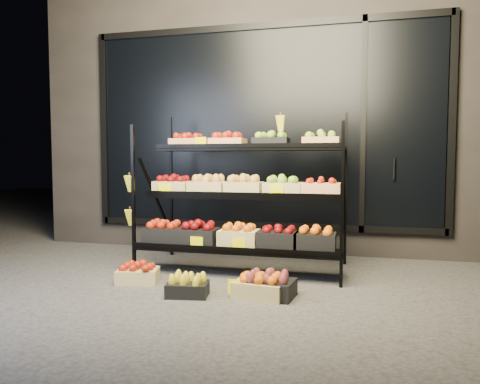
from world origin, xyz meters
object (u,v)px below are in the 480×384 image
(display_rack, at_px, (242,195))
(floor_crate_midleft, at_px, (188,286))
(floor_crate_midright, at_px, (260,286))
(floor_crate_left, at_px, (138,273))

(display_rack, bearing_deg, floor_crate_midleft, -101.95)
(display_rack, bearing_deg, floor_crate_midright, -66.81)
(floor_crate_left, height_order, floor_crate_midright, floor_crate_midright)
(display_rack, xyz_separation_m, floor_crate_left, (-0.83, -0.73, -0.70))
(floor_crate_midleft, distance_m, floor_crate_midright, 0.61)
(floor_crate_midleft, bearing_deg, floor_crate_left, 144.39)
(floor_crate_midleft, bearing_deg, floor_crate_midright, 1.06)
(floor_crate_left, distance_m, floor_crate_midright, 1.23)
(display_rack, relative_size, floor_crate_midright, 4.89)
(display_rack, height_order, floor_crate_midright, display_rack)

